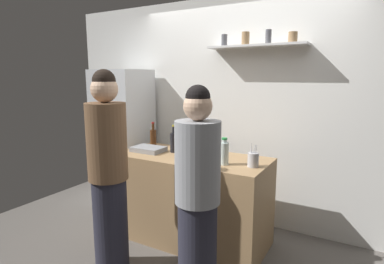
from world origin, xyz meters
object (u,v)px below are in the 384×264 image
object	(u,v)px
refrigerator	(124,140)
utensil_holder	(253,160)
water_bottle_plastic	(224,153)
person_brown_jacket	(108,173)
baking_pan	(148,149)
wine_bottle_amber_glass	(153,137)
wine_bottle_dark_glass	(174,142)
person_grey_hoodie	(198,197)

from	to	relation	value
refrigerator	utensil_holder	world-z (taller)	refrigerator
refrigerator	water_bottle_plastic	distance (m)	1.70
water_bottle_plastic	refrigerator	bearing A→B (deg)	163.93
person_brown_jacket	refrigerator	bearing A→B (deg)	15.75
refrigerator	water_bottle_plastic	size ratio (longest dim) A/B	7.16
utensil_holder	water_bottle_plastic	size ratio (longest dim) A/B	0.86
baking_pan	wine_bottle_amber_glass	bearing A→B (deg)	116.15
utensil_holder	wine_bottle_amber_glass	size ratio (longest dim) A/B	0.78
baking_pan	utensil_holder	size ratio (longest dim) A/B	1.57
water_bottle_plastic	person_brown_jacket	xyz separation A→B (m)	(-0.79, -0.67, -0.14)
wine_bottle_dark_glass	water_bottle_plastic	size ratio (longest dim) A/B	1.17
wine_bottle_amber_glass	wine_bottle_dark_glass	bearing A→B (deg)	-22.41
person_brown_jacket	wine_bottle_dark_glass	bearing A→B (deg)	-29.69
wine_bottle_amber_glass	water_bottle_plastic	size ratio (longest dim) A/B	1.11
utensil_holder	water_bottle_plastic	world-z (taller)	water_bottle_plastic
utensil_holder	refrigerator	bearing A→B (deg)	167.64
wine_bottle_dark_glass	wine_bottle_amber_glass	bearing A→B (deg)	157.59
utensil_holder	wine_bottle_amber_glass	distance (m)	1.34
wine_bottle_dark_glass	utensil_holder	bearing A→B (deg)	-7.29
baking_pan	wine_bottle_dark_glass	size ratio (longest dim) A/B	1.16
wine_bottle_dark_glass	water_bottle_plastic	bearing A→B (deg)	-14.73
refrigerator	water_bottle_plastic	xyz separation A→B (m)	(1.63, -0.47, 0.12)
utensil_holder	person_grey_hoodie	xyz separation A→B (m)	(-0.20, -0.67, -0.16)
water_bottle_plastic	utensil_holder	bearing A→B (deg)	12.41
refrigerator	wine_bottle_dark_glass	distance (m)	1.02
baking_pan	water_bottle_plastic	world-z (taller)	water_bottle_plastic
refrigerator	wine_bottle_dark_glass	size ratio (longest dim) A/B	6.10
utensil_holder	person_brown_jacket	distance (m)	1.28
person_brown_jacket	person_grey_hoodie	bearing A→B (deg)	-107.44
refrigerator	water_bottle_plastic	world-z (taller)	refrigerator
utensil_holder	wine_bottle_amber_glass	bearing A→B (deg)	167.98
utensil_holder	person_grey_hoodie	world-z (taller)	person_grey_hoodie
water_bottle_plastic	person_brown_jacket	size ratio (longest dim) A/B	0.14
baking_pan	wine_bottle_amber_glass	world-z (taller)	wine_bottle_amber_glass
utensil_holder	wine_bottle_amber_glass	world-z (taller)	wine_bottle_amber_glass
baking_pan	wine_bottle_amber_glass	size ratio (longest dim) A/B	1.22
baking_pan	utensil_holder	xyz separation A→B (m)	(1.18, -0.01, 0.04)
person_grey_hoodie	water_bottle_plastic	bearing A→B (deg)	71.81
utensil_holder	person_grey_hoodie	size ratio (longest dim) A/B	0.13
refrigerator	utensil_holder	distance (m)	1.94
wine_bottle_amber_glass	wine_bottle_dark_glass	xyz separation A→B (m)	(0.39, -0.16, 0.01)
utensil_holder	wine_bottle_dark_glass	bearing A→B (deg)	172.71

